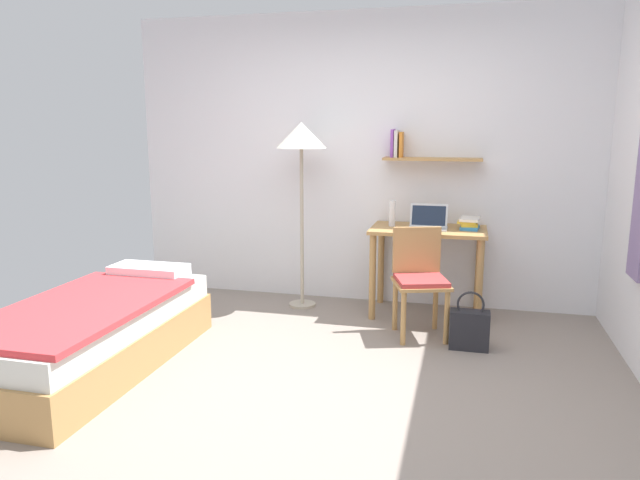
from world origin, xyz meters
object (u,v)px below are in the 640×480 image
water_bottle (392,213)px  book_stack (469,223)px  standing_lamp (301,144)px  handbag (469,329)px  desk_chair (420,277)px  bed (94,333)px  laptop (428,222)px  desk (428,245)px

water_bottle → book_stack: water_bottle is taller
standing_lamp → handbag: standing_lamp is taller
desk_chair → water_bottle: size_ratio=3.78×
bed → water_bottle: water_bottle is taller
standing_lamp → laptop: size_ratio=5.14×
desk → desk_chair: 0.54m
book_stack → desk_chair: bearing=-122.5°
standing_lamp → book_stack: size_ratio=6.66×
laptop → water_bottle: 0.32m
desk → book_stack: (0.33, 0.04, 0.20)m
book_stack → laptop: bearing=-172.6°
handbag → standing_lamp: bearing=154.3°
bed → book_stack: book_stack is taller
desk_chair → book_stack: size_ratio=3.38×
desk_chair → handbag: desk_chair is taller
bed → standing_lamp: 2.28m
desk_chair → water_bottle: 0.74m
standing_lamp → handbag: bearing=-25.7°
desk → handbag: bearing=-63.8°
desk → desk_chair: size_ratio=1.15×
standing_lamp → bed: bearing=-120.3°
desk_chair → standing_lamp: size_ratio=0.51×
bed → handbag: bearing=21.4°
laptop → book_stack: bearing=7.4°
standing_lamp → laptop: bearing=1.4°
laptop → water_bottle: bearing=173.4°
laptop → standing_lamp: bearing=-178.6°
desk → standing_lamp: (-1.10, -0.03, 0.85)m
bed → desk_chair: bearing=29.9°
water_bottle → standing_lamp: bearing=-175.5°
water_bottle → handbag: 1.25m
book_stack → water_bottle: bearing=-179.3°
laptop → water_bottle: size_ratio=1.45×
laptop → book_stack: laptop is taller
bed → water_bottle: 2.55m
desk_chair → water_bottle: (-0.29, 0.55, 0.40)m
desk → standing_lamp: size_ratio=0.59×
bed → desk: bearing=39.3°
laptop → handbag: (0.37, -0.73, -0.66)m
desk → book_stack: bearing=6.1°
bed → laptop: laptop is taller
standing_lamp → book_stack: (1.44, 0.07, -0.65)m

